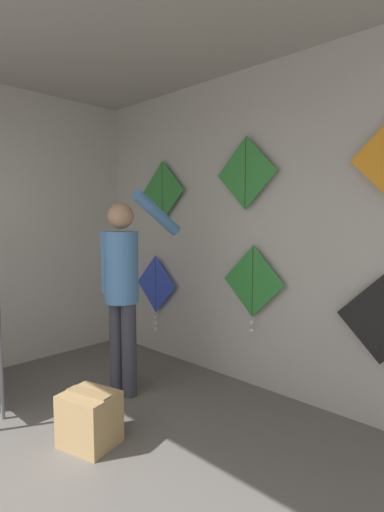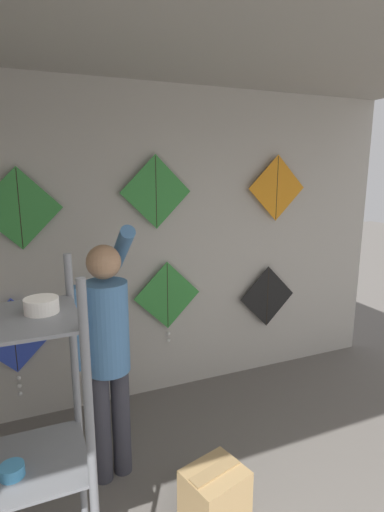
{
  "view_description": "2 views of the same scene",
  "coord_description": "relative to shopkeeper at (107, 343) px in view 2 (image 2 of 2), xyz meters",
  "views": [
    {
      "loc": [
        2.08,
        0.33,
        1.5
      ],
      "look_at": [
        -0.45,
        2.92,
        1.16
      ],
      "focal_mm": 28.0,
      "sensor_mm": 36.0,
      "label": 1
    },
    {
      "loc": [
        -1.09,
        -0.14,
        2.09
      ],
      "look_at": [
        0.2,
        2.92,
        1.37
      ],
      "focal_mm": 28.0,
      "sensor_mm": 36.0,
      "label": 2
    }
  ],
  "objects": [
    {
      "name": "back_panel",
      "position": [
        0.66,
        0.95,
        0.42
      ],
      "size": [
        4.84,
        0.06,
        2.8
      ],
      "primitive_type": "cube",
      "color": "#BCB7AD",
      "rests_on": "ground"
    },
    {
      "name": "kite_4",
      "position": [
        0.63,
        0.86,
        0.91
      ],
      "size": [
        0.63,
        0.01,
        0.63
      ],
      "color": "#338C38"
    },
    {
      "name": "shopkeeper",
      "position": [
        0.0,
        0.0,
        0.0
      ],
      "size": [
        0.44,
        0.64,
        1.74
      ],
      "rotation": [
        0.0,
        0.0,
        0.19
      ],
      "color": "#383842",
      "rests_on": "ground"
    },
    {
      "name": "kite_0",
      "position": [
        -0.58,
        0.86,
        -0.23
      ],
      "size": [
        0.63,
        0.04,
        0.84
      ],
      "color": "blue"
    },
    {
      "name": "kite_1",
      "position": [
        0.72,
        0.86,
        -0.04
      ],
      "size": [
        0.63,
        0.04,
        0.77
      ],
      "color": "#338C38"
    },
    {
      "name": "kite_2",
      "position": [
        1.8,
        0.86,
        -0.17
      ],
      "size": [
        0.63,
        0.01,
        0.63
      ],
      "color": "black"
    },
    {
      "name": "kite_3",
      "position": [
        -0.46,
        0.86,
        0.81
      ],
      "size": [
        0.63,
        0.01,
        0.63
      ],
      "color": "#338C38"
    },
    {
      "name": "ceiling_slab",
      "position": [
        0.66,
        -0.69,
        1.84
      ],
      "size": [
        4.84,
        4.02,
        0.04
      ],
      "primitive_type": "cube",
      "color": "#A8A399"
    },
    {
      "name": "kite_5",
      "position": [
        1.86,
        0.86,
        0.93
      ],
      "size": [
        0.63,
        0.01,
        0.63
      ],
      "color": "orange"
    },
    {
      "name": "cardboard_box",
      "position": [
        0.48,
        -0.63,
        -0.8
      ],
      "size": [
        0.41,
        0.37,
        0.36
      ],
      "rotation": [
        0.0,
        0.0,
        0.27
      ],
      "color": "tan",
      "rests_on": "ground"
    }
  ]
}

